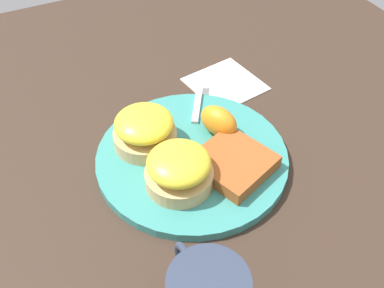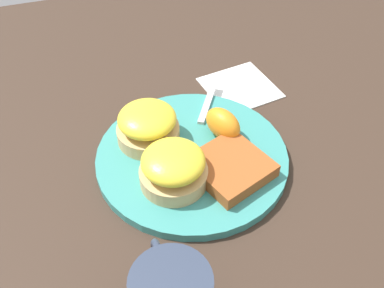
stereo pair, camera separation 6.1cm
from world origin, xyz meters
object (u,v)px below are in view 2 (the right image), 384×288
at_px(sandwich_benedict_right, 173,168).
at_px(fork, 199,127).
at_px(hashbrown_patty, 230,167).
at_px(sandwich_benedict_left, 148,125).
at_px(orange_wedge, 223,124).

bearing_deg(sandwich_benedict_right, fork, -36.57).
distance_m(hashbrown_patty, fork, 0.10).
bearing_deg(sandwich_benedict_left, hashbrown_patty, -137.32).
bearing_deg(sandwich_benedict_left, orange_wedge, -103.99).
height_order(hashbrown_patty, orange_wedge, orange_wedge).
distance_m(sandwich_benedict_right, orange_wedge, 0.11).
xyz_separation_m(sandwich_benedict_left, sandwich_benedict_right, (-0.09, -0.01, 0.00)).
xyz_separation_m(hashbrown_patty, fork, (0.09, 0.01, -0.01)).
bearing_deg(hashbrown_patty, orange_wedge, -12.24).
bearing_deg(orange_wedge, sandwich_benedict_right, 124.30).
bearing_deg(sandwich_benedict_right, orange_wedge, -55.70).
relative_size(sandwich_benedict_right, hashbrown_patty, 0.97).
relative_size(orange_wedge, fork, 0.34).
bearing_deg(sandwich_benedict_left, sandwich_benedict_right, -172.28).
xyz_separation_m(sandwich_benedict_left, orange_wedge, (-0.03, -0.10, -0.00)).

